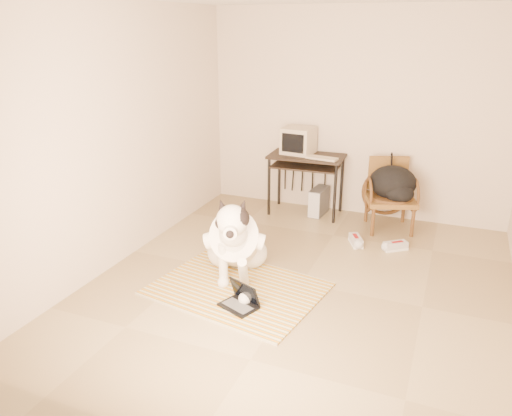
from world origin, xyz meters
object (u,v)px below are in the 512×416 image
Objects in this scene: dog at (236,242)px; pc_tower at (319,201)px; crt_monitor at (298,141)px; laptop at (241,300)px; backpack at (394,184)px; computer_desk at (306,164)px; rattan_chair at (390,194)px.

pc_tower is at bearing 81.34° from dog.
crt_monitor reaches higher than pc_tower.
pc_tower is (0.33, -0.04, -0.81)m from crt_monitor.
crt_monitor is (-0.32, 2.64, 0.92)m from laptop.
laptop is at bearing -61.58° from dog.
backpack is at bearing -10.07° from pc_tower.
dog reaches higher than pc_tower.
backpack is at bearing 67.78° from laptop.
dog is at bearing -89.53° from crt_monitor.
dog is 2.81× the size of crt_monitor.
crt_monitor reaches higher than backpack.
laptop is at bearing -90.15° from pc_tower.
computer_desk is at bearing 86.56° from dog.
crt_monitor is 1.04× the size of pc_tower.
crt_monitor is 1.39m from rattan_chair.
computer_desk is 0.33m from crt_monitor.
backpack is (0.99, 2.43, 0.52)m from laptop.
dog is 2.99× the size of laptop.
pc_tower is 0.47× the size of rattan_chair.
computer_desk is 2.45× the size of pc_tower.
laptop is at bearing -110.83° from rattan_chair.
laptop is 0.94× the size of crt_monitor.
rattan_chair is (1.13, -0.08, -0.26)m from computer_desk.
pc_tower is 1.09m from backpack.
computer_desk reaches higher than pc_tower.
backpack is (1.30, 1.87, 0.22)m from dog.
laptop is 2.69m from rattan_chair.
rattan_chair reaches higher than backpack.
pc_tower is at bearing 9.27° from computer_desk.
pc_tower is (0.19, 0.03, -0.52)m from computer_desk.
computer_desk is (0.12, 2.01, 0.32)m from dog.
crt_monitor is (-0.02, 2.08, 0.61)m from dog.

